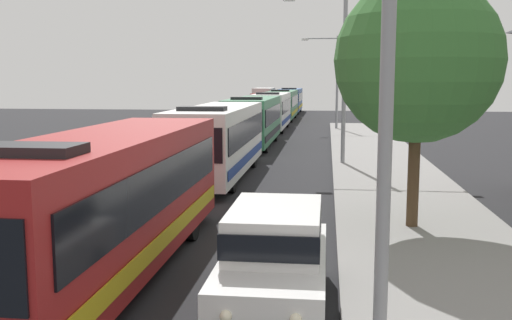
% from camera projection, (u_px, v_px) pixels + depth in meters
% --- Properties ---
extents(bus_lead, '(2.58, 10.98, 3.21)m').
position_uv_depth(bus_lead, '(107.00, 199.00, 12.38)').
color(bus_lead, maroon).
rests_on(bus_lead, ground_plane).
extents(bus_second_in_line, '(2.58, 10.95, 3.21)m').
position_uv_depth(bus_second_in_line, '(219.00, 138.00, 25.12)').
color(bus_second_in_line, silver).
rests_on(bus_second_in_line, ground_plane).
extents(bus_middle, '(2.58, 10.85, 3.21)m').
position_uv_depth(bus_middle, '(254.00, 120.00, 37.06)').
color(bus_middle, '#33724C').
rests_on(bus_middle, ground_plane).
extents(bus_fourth_in_line, '(2.58, 10.85, 3.21)m').
position_uv_depth(bus_fourth_in_line, '(272.00, 110.00, 48.96)').
color(bus_fourth_in_line, silver).
rests_on(bus_fourth_in_line, ground_plane).
extents(bus_rear, '(2.58, 12.06, 3.21)m').
position_uv_depth(bus_rear, '(283.00, 104.00, 61.33)').
color(bus_rear, '#33724C').
rests_on(bus_rear, ground_plane).
extents(bus_tail_end, '(2.58, 10.98, 3.21)m').
position_uv_depth(bus_tail_end, '(291.00, 100.00, 74.23)').
color(bus_tail_end, '#284C8C').
rests_on(bus_tail_end, ground_plane).
extents(white_suv, '(1.86, 4.58, 1.90)m').
position_uv_depth(white_suv, '(275.00, 255.00, 10.66)').
color(white_suv, white).
rests_on(white_suv, ground_plane).
extents(box_truck_oncoming, '(2.35, 7.67, 3.15)m').
position_uv_depth(box_truck_oncoming, '(263.00, 100.00, 72.92)').
color(box_truck_oncoming, maroon).
rests_on(box_truck_oncoming, ground_plane).
extents(streetlamp_mid, '(5.96, 0.28, 8.14)m').
position_uv_depth(streetlamp_mid, '(345.00, 60.00, 28.13)').
color(streetlamp_mid, gray).
rests_on(streetlamp_mid, sidewalk).
extents(streetlamp_far, '(5.96, 0.28, 7.61)m').
position_uv_depth(streetlamp_far, '(337.00, 71.00, 48.50)').
color(streetlamp_far, gray).
rests_on(streetlamp_far, sidewalk).
extents(roadside_tree, '(4.48, 4.48, 6.80)m').
position_uv_depth(roadside_tree, '(418.00, 60.00, 15.74)').
color(roadside_tree, '#4C3823').
rests_on(roadside_tree, sidewalk).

